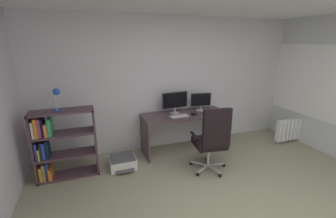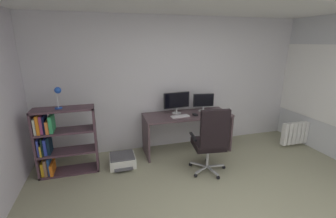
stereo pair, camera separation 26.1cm
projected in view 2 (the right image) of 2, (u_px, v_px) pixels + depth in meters
name	position (u px, v px, depth m)	size (l,w,h in m)	color
wall_back	(174.00, 84.00, 4.58)	(5.28, 0.10, 2.56)	silver
window_pane	(315.00, 82.00, 4.48)	(0.01, 1.52, 1.35)	white
window_frame	(315.00, 82.00, 4.48)	(0.02, 1.60, 1.43)	white
desk	(187.00, 123.00, 4.44)	(1.66, 0.65, 0.75)	#4C3B40
monitor_main	(177.00, 101.00, 4.37)	(0.52, 0.18, 0.41)	#B2B5B7
monitor_secondary	(203.00, 101.00, 4.53)	(0.41, 0.18, 0.35)	#B2B5B7
keyboard	(180.00, 116.00, 4.23)	(0.34, 0.13, 0.02)	silver
computer_mouse	(195.00, 115.00, 4.30)	(0.06, 0.10, 0.03)	black
office_chair	(211.00, 140.00, 3.60)	(0.62, 0.63, 1.14)	#B7BABC
bookshelf	(59.00, 141.00, 3.65)	(0.92, 0.32, 1.10)	#49313C
desk_lamp	(58.00, 93.00, 3.45)	(0.13, 0.11, 0.34)	#1E4BB6
printer	(122.00, 160.00, 4.01)	(0.44, 0.50, 0.19)	silver
radiator	(303.00, 132.00, 4.75)	(1.00, 0.10, 0.45)	white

